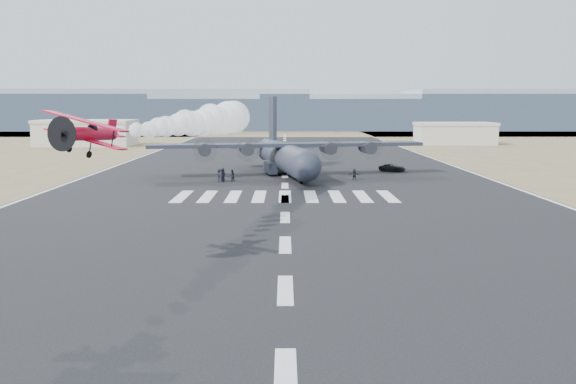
{
  "coord_description": "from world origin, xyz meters",
  "views": [
    {
      "loc": [
        -0.03,
        -23.73,
        10.53
      ],
      "look_at": [
        0.22,
        24.35,
        4.0
      ],
      "focal_mm": 40.0,
      "sensor_mm": 36.0,
      "label": 1
    }
  ],
  "objects_px": {
    "support_vehicle": "(392,168)",
    "crew_a": "(300,173)",
    "hangar_right": "(455,133)",
    "aerobatic_biplane": "(87,133)",
    "crew_d": "(224,175)",
    "transport_aircraft": "(285,154)",
    "crew_h": "(310,171)",
    "crew_b": "(232,175)",
    "hangar_left": "(87,132)",
    "crew_c": "(219,175)",
    "crew_g": "(305,176)",
    "crew_e": "(223,174)",
    "crew_f": "(354,174)"
  },
  "relations": [
    {
      "from": "support_vehicle",
      "to": "crew_a",
      "type": "bearing_deg",
      "value": 152.67
    },
    {
      "from": "hangar_right",
      "to": "crew_a",
      "type": "xyz_separation_m",
      "value": [
        -43.8,
        -82.75,
        -2.1
      ]
    },
    {
      "from": "aerobatic_biplane",
      "to": "crew_d",
      "type": "distance_m",
      "value": 49.05
    },
    {
      "from": "hangar_right",
      "to": "crew_a",
      "type": "height_order",
      "value": "hangar_right"
    },
    {
      "from": "transport_aircraft",
      "to": "crew_h",
      "type": "relative_size",
      "value": 21.98
    },
    {
      "from": "aerobatic_biplane",
      "to": "crew_b",
      "type": "relative_size",
      "value": 3.5
    },
    {
      "from": "hangar_left",
      "to": "crew_c",
      "type": "xyz_separation_m",
      "value": [
        42.89,
        -80.54,
        -2.51
      ]
    },
    {
      "from": "transport_aircraft",
      "to": "crew_h",
      "type": "bearing_deg",
      "value": -62.22
    },
    {
      "from": "support_vehicle",
      "to": "crew_a",
      "type": "xyz_separation_m",
      "value": [
        -15.01,
        -11.13,
        0.32
      ]
    },
    {
      "from": "hangar_left",
      "to": "aerobatic_biplane",
      "type": "distance_m",
      "value": 135.14
    },
    {
      "from": "aerobatic_biplane",
      "to": "hangar_right",
      "type": "bearing_deg",
      "value": 76.85
    },
    {
      "from": "crew_b",
      "to": "transport_aircraft",
      "type": "bearing_deg",
      "value": -159.43
    },
    {
      "from": "transport_aircraft",
      "to": "crew_d",
      "type": "height_order",
      "value": "transport_aircraft"
    },
    {
      "from": "crew_b",
      "to": "crew_h",
      "type": "xyz_separation_m",
      "value": [
        10.97,
        4.67,
        0.11
      ]
    },
    {
      "from": "crew_c",
      "to": "crew_g",
      "type": "distance_m",
      "value": 11.97
    },
    {
      "from": "crew_a",
      "to": "crew_g",
      "type": "bearing_deg",
      "value": 43.82
    },
    {
      "from": "hangar_right",
      "to": "crew_e",
      "type": "bearing_deg",
      "value": -122.81
    },
    {
      "from": "support_vehicle",
      "to": "crew_h",
      "type": "bearing_deg",
      "value": 149.28
    },
    {
      "from": "support_vehicle",
      "to": "crew_a",
      "type": "height_order",
      "value": "crew_a"
    },
    {
      "from": "crew_a",
      "to": "crew_h",
      "type": "distance_m",
      "value": 2.64
    },
    {
      "from": "hangar_left",
      "to": "aerobatic_biplane",
      "type": "xyz_separation_m",
      "value": [
        39.79,
        -129.04,
        5.42
      ]
    },
    {
      "from": "crew_g",
      "to": "support_vehicle",
      "type": "bearing_deg",
      "value": 112.63
    },
    {
      "from": "aerobatic_biplane",
      "to": "crew_c",
      "type": "bearing_deg",
      "value": 96.68
    },
    {
      "from": "crew_c",
      "to": "hangar_right",
      "type": "bearing_deg",
      "value": -59.62
    },
    {
      "from": "hangar_right",
      "to": "transport_aircraft",
      "type": "bearing_deg",
      "value": -121.24
    },
    {
      "from": "transport_aircraft",
      "to": "crew_a",
      "type": "distance_m",
      "value": 7.55
    },
    {
      "from": "aerobatic_biplane",
      "to": "crew_b",
      "type": "height_order",
      "value": "aerobatic_biplane"
    },
    {
      "from": "crew_b",
      "to": "crew_c",
      "type": "relative_size",
      "value": 0.92
    },
    {
      "from": "crew_b",
      "to": "crew_h",
      "type": "bearing_deg",
      "value": 171.87
    },
    {
      "from": "hangar_left",
      "to": "support_vehicle",
      "type": "xyz_separation_m",
      "value": [
        69.22,
        -66.62,
        -2.82
      ]
    },
    {
      "from": "transport_aircraft",
      "to": "crew_h",
      "type": "height_order",
      "value": "transport_aircraft"
    },
    {
      "from": "crew_b",
      "to": "crew_g",
      "type": "relative_size",
      "value": 0.96
    },
    {
      "from": "crew_f",
      "to": "aerobatic_biplane",
      "type": "bearing_deg",
      "value": -91.87
    },
    {
      "from": "crew_d",
      "to": "crew_f",
      "type": "distance_m",
      "value": 18.45
    },
    {
      "from": "support_vehicle",
      "to": "crew_g",
      "type": "height_order",
      "value": "crew_g"
    },
    {
      "from": "crew_b",
      "to": "hangar_right",
      "type": "bearing_deg",
      "value": -153.24
    },
    {
      "from": "crew_c",
      "to": "aerobatic_biplane",
      "type": "bearing_deg",
      "value": 149.52
    },
    {
      "from": "hangar_right",
      "to": "support_vehicle",
      "type": "relative_size",
      "value": 4.84
    },
    {
      "from": "crew_c",
      "to": "crew_d",
      "type": "height_order",
      "value": "crew_d"
    },
    {
      "from": "crew_b",
      "to": "crew_c",
      "type": "xyz_separation_m",
      "value": [
        -1.75,
        -0.36,
        0.07
      ]
    },
    {
      "from": "crew_b",
      "to": "crew_e",
      "type": "xyz_separation_m",
      "value": [
        -1.34,
        0.34,
        0.1
      ]
    },
    {
      "from": "hangar_right",
      "to": "aerobatic_biplane",
      "type": "height_order",
      "value": "aerobatic_biplane"
    },
    {
      "from": "support_vehicle",
      "to": "crew_e",
      "type": "relative_size",
      "value": 2.27
    },
    {
      "from": "crew_c",
      "to": "crew_f",
      "type": "distance_m",
      "value": 19.04
    },
    {
      "from": "crew_b",
      "to": "crew_d",
      "type": "bearing_deg",
      "value": -3.44
    },
    {
      "from": "hangar_right",
      "to": "aerobatic_biplane",
      "type": "relative_size",
      "value": 3.54
    },
    {
      "from": "crew_a",
      "to": "crew_h",
      "type": "xyz_separation_m",
      "value": [
        1.4,
        2.24,
        0.04
      ]
    },
    {
      "from": "hangar_right",
      "to": "crew_c",
      "type": "relative_size",
      "value": 11.4
    },
    {
      "from": "crew_g",
      "to": "hangar_right",
      "type": "bearing_deg",
      "value": 130.05
    },
    {
      "from": "crew_c",
      "to": "crew_g",
      "type": "xyz_separation_m",
      "value": [
        11.93,
        -1.02,
        -0.04
      ]
    }
  ]
}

